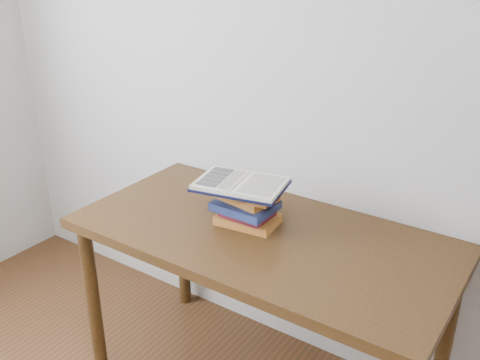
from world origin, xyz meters
The scene contains 3 objects.
desk centered at (0.10, 1.38, 0.68)m, with size 1.45×0.72×0.78m.
book_stack centered at (0.01, 1.41, 0.85)m, with size 0.26×0.21×0.15m.
open_book centered at (-0.01, 1.40, 0.94)m, with size 0.37×0.30×0.03m.
Camera 1 is at (1.03, -0.14, 1.77)m, focal length 40.00 mm.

